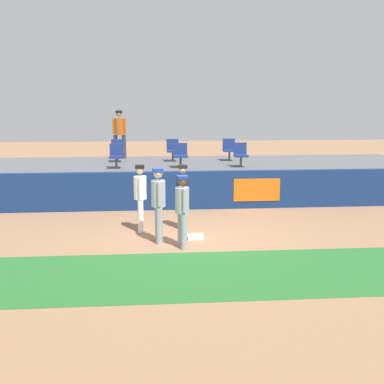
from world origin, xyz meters
TOP-DOWN VIEW (x-y plane):
  - ground_plane at (0.00, 0.00)m, footprint 60.00×60.00m
  - grass_foreground_strip at (0.00, -2.56)m, footprint 18.00×2.80m
  - first_base at (0.21, 0.00)m, footprint 0.40×0.40m
  - player_fielder_home at (-1.17, 0.82)m, footprint 0.35×0.56m
  - player_runner_visitor at (-0.71, -0.26)m, footprint 0.38×0.51m
  - player_coach_visitor at (-0.17, -0.75)m, footprint 0.38×0.48m
  - player_umpire at (-0.04, 0.96)m, footprint 0.35×0.49m
  - field_wall at (0.01, 3.37)m, footprint 18.00×0.26m
  - bleacher_platform at (0.00, 5.94)m, footprint 18.00×4.80m
  - seat_front_right at (2.24, 4.81)m, footprint 0.45×0.44m
  - seat_front_left at (-2.06, 4.81)m, footprint 0.45×0.44m
  - seat_back_center at (-0.05, 6.61)m, footprint 0.46×0.44m
  - seat_front_center at (0.14, 4.81)m, footprint 0.48×0.44m
  - seat_back_right at (2.12, 6.61)m, footprint 0.47×0.44m
  - seat_back_left at (-2.14, 6.61)m, footprint 0.45×0.44m
  - spectator_hooded at (-2.11, 7.75)m, footprint 0.53×0.36m

SIDE VIEW (x-z plane):
  - ground_plane at x=0.00m, z-range 0.00..0.00m
  - grass_foreground_strip at x=0.00m, z-range 0.00..0.01m
  - first_base at x=0.21m, z-range 0.00..0.08m
  - bleacher_platform at x=0.00m, z-range 0.00..1.14m
  - field_wall at x=0.01m, z-range 0.00..1.22m
  - player_coach_visitor at x=-0.17m, z-range 0.14..1.86m
  - player_umpire at x=-0.04m, z-range 0.14..1.88m
  - player_fielder_home at x=-1.17m, z-range 0.14..1.91m
  - player_runner_visitor at x=-0.71m, z-range 0.15..1.97m
  - seat_front_left at x=-2.06m, z-range 1.20..2.04m
  - seat_back_left at x=-2.14m, z-range 1.20..2.04m
  - seat_front_right at x=2.24m, z-range 1.20..2.04m
  - seat_back_center at x=-0.05m, z-range 1.20..2.04m
  - seat_back_right at x=2.12m, z-range 1.20..2.04m
  - seat_front_center at x=0.14m, z-range 1.20..2.04m
  - spectator_hooded at x=-2.11m, z-range 1.30..3.19m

